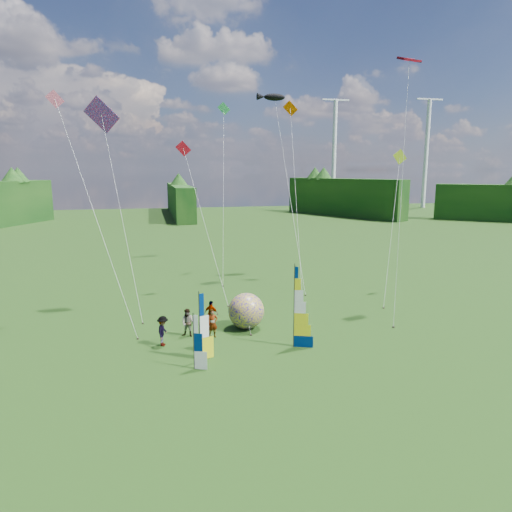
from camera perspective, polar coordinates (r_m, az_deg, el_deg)
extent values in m
plane|color=#214C14|center=(26.11, 4.27, -13.48)|extent=(220.00, 220.00, 0.00)
sphere|color=#140085|center=(31.29, -1.23, -6.88)|extent=(3.15, 3.15, 2.46)
imported|color=#66594C|center=(29.87, -5.46, -8.39)|extent=(0.75, 0.56, 1.87)
imported|color=#66594C|center=(30.22, -8.50, -8.25)|extent=(1.00, 0.79, 1.85)
imported|color=#66594C|center=(28.98, -11.56, -9.17)|extent=(0.76, 1.29, 1.88)
imported|color=#66594C|center=(31.87, -5.60, -7.19)|extent=(1.12, 1.00, 1.84)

